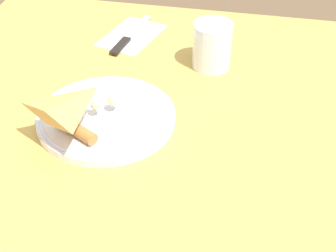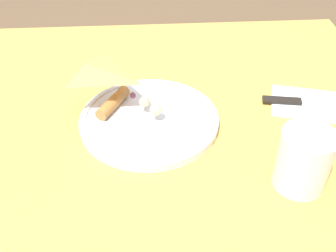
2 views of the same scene
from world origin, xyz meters
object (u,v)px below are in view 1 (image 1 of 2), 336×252
at_px(napkin_folded, 132,36).
at_px(butter_knife, 130,36).
at_px(dining_table, 106,180).
at_px(plate_pizza, 105,116).
at_px(milk_glass, 212,46).

relative_size(napkin_folded, butter_knife, 0.90).
height_order(dining_table, napkin_folded, napkin_folded).
xyz_separation_m(dining_table, butter_knife, (0.40, 0.05, 0.10)).
relative_size(dining_table, plate_pizza, 4.38).
bearing_deg(dining_table, butter_knife, 7.48).
relative_size(milk_glass, napkin_folded, 0.55).
bearing_deg(dining_table, plate_pizza, 11.99).
xyz_separation_m(dining_table, milk_glass, (0.31, -0.16, 0.14)).
relative_size(plate_pizza, milk_glass, 2.58).
xyz_separation_m(napkin_folded, butter_knife, (-0.01, 0.00, 0.00)).
distance_m(plate_pizza, napkin_folded, 0.35).
height_order(milk_glass, napkin_folded, milk_glass).
bearing_deg(plate_pizza, dining_table, -168.01).
relative_size(plate_pizza, napkin_folded, 1.41).
xyz_separation_m(dining_table, plate_pizza, (0.07, 0.01, 0.11)).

